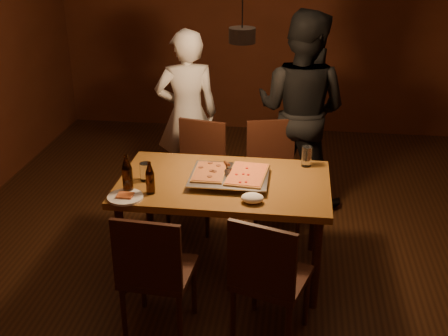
# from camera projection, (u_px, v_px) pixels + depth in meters

# --- Properties ---
(room_shell) EXTENTS (6.00, 6.00, 6.00)m
(room_shell) POSITION_uv_depth(u_px,v_px,m) (241.00, 86.00, 3.87)
(room_shell) COLOR #331C0D
(room_shell) RESTS_ON ground
(dining_table) EXTENTS (1.50, 0.90, 0.75)m
(dining_table) POSITION_uv_depth(u_px,v_px,m) (224.00, 190.00, 4.03)
(dining_table) COLOR brown
(dining_table) RESTS_ON floor
(chair_far_left) EXTENTS (0.50, 0.50, 0.49)m
(chair_far_left) POSITION_uv_depth(u_px,v_px,m) (198.00, 164.00, 4.80)
(chair_far_left) COLOR #38190F
(chair_far_left) RESTS_ON floor
(chair_far_right) EXTENTS (0.51, 0.51, 0.49)m
(chair_far_right) POSITION_uv_depth(u_px,v_px,m) (272.00, 164.00, 4.80)
(chair_far_right) COLOR #38190F
(chair_far_right) RESTS_ON floor
(chair_near_left) EXTENTS (0.45, 0.45, 0.49)m
(chair_near_left) POSITION_uv_depth(u_px,v_px,m) (154.00, 265.00, 3.41)
(chair_near_left) COLOR #38190F
(chair_near_left) RESTS_ON floor
(chair_near_right) EXTENTS (0.53, 0.53, 0.49)m
(chair_near_right) POSITION_uv_depth(u_px,v_px,m) (267.00, 271.00, 3.36)
(chair_near_right) COLOR #38190F
(chair_near_right) RESTS_ON floor
(pizza_tray) EXTENTS (0.58, 0.49, 0.05)m
(pizza_tray) POSITION_uv_depth(u_px,v_px,m) (230.00, 178.00, 3.99)
(pizza_tray) COLOR silver
(pizza_tray) RESTS_ON dining_table
(pizza_meat) EXTENTS (0.22, 0.35, 0.02)m
(pizza_meat) POSITION_uv_depth(u_px,v_px,m) (210.00, 172.00, 4.00)
(pizza_meat) COLOR maroon
(pizza_meat) RESTS_ON pizza_tray
(pizza_cheese) EXTENTS (0.29, 0.43, 0.02)m
(pizza_cheese) POSITION_uv_depth(u_px,v_px,m) (247.00, 174.00, 3.97)
(pizza_cheese) COLOR gold
(pizza_cheese) RESTS_ON pizza_tray
(spatula) EXTENTS (0.17, 0.26, 0.04)m
(spatula) POSITION_uv_depth(u_px,v_px,m) (231.00, 172.00, 3.99)
(spatula) COLOR silver
(spatula) RESTS_ON pizza_tray
(beer_bottle_a) EXTENTS (0.07, 0.07, 0.27)m
(beer_bottle_a) POSITION_uv_depth(u_px,v_px,m) (127.00, 173.00, 3.79)
(beer_bottle_a) COLOR black
(beer_bottle_a) RESTS_ON dining_table
(beer_bottle_b) EXTENTS (0.06, 0.06, 0.23)m
(beer_bottle_b) POSITION_uv_depth(u_px,v_px,m) (150.00, 178.00, 3.77)
(beer_bottle_b) COLOR black
(beer_bottle_b) RESTS_ON dining_table
(water_glass_left) EXTENTS (0.08, 0.08, 0.13)m
(water_glass_left) POSITION_uv_depth(u_px,v_px,m) (146.00, 172.00, 3.98)
(water_glass_left) COLOR silver
(water_glass_left) RESTS_ON dining_table
(water_glass_right) EXTENTS (0.08, 0.08, 0.16)m
(water_glass_right) POSITION_uv_depth(u_px,v_px,m) (307.00, 156.00, 4.21)
(water_glass_right) COLOR silver
(water_glass_right) RESTS_ON dining_table
(plate_slice) EXTENTS (0.24, 0.24, 0.03)m
(plate_slice) POSITION_uv_depth(u_px,v_px,m) (125.00, 197.00, 3.75)
(plate_slice) COLOR white
(plate_slice) RESTS_ON dining_table
(napkin) EXTENTS (0.15, 0.12, 0.06)m
(napkin) POSITION_uv_depth(u_px,v_px,m) (252.00, 198.00, 3.69)
(napkin) COLOR white
(napkin) RESTS_ON dining_table
(diner_white) EXTENTS (0.67, 0.54, 1.59)m
(diner_white) POSITION_uv_depth(u_px,v_px,m) (187.00, 115.00, 5.19)
(diner_white) COLOR silver
(diner_white) RESTS_ON floor
(diner_dark) EXTENTS (1.06, 0.95, 1.78)m
(diner_dark) POSITION_uv_depth(u_px,v_px,m) (301.00, 111.00, 5.00)
(diner_dark) COLOR black
(diner_dark) RESTS_ON floor
(pendant_lamp) EXTENTS (0.18, 0.18, 1.10)m
(pendant_lamp) POSITION_uv_depth(u_px,v_px,m) (242.00, 34.00, 3.72)
(pendant_lamp) COLOR black
(pendant_lamp) RESTS_ON ceiling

